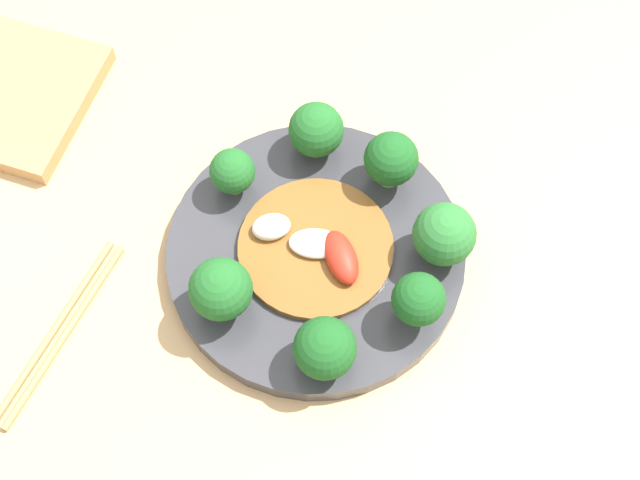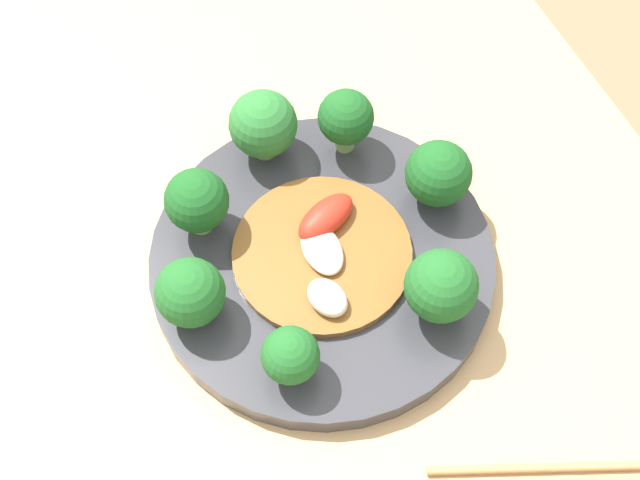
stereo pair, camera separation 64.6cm
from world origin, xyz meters
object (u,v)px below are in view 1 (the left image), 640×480
(broccoli_southeast, at_px, (232,172))
(stirfry_center, at_px, (319,247))
(plate, at_px, (320,254))
(broccoli_west, at_px, (444,235))
(broccoli_northwest, at_px, (418,300))
(broccoli_north, at_px, (325,348))
(broccoli_northeast, at_px, (221,290))
(chopsticks, at_px, (60,332))
(broccoli_southwest, at_px, (391,160))
(broccoli_south, at_px, (316,130))

(broccoli_southeast, distance_m, stirfry_center, 0.11)
(plate, distance_m, broccoli_west, 0.12)
(broccoli_northwest, bearing_deg, broccoli_north, 30.84)
(plate, xyz_separation_m, broccoli_northeast, (0.09, 0.06, 0.05))
(chopsticks, bearing_deg, broccoli_west, -165.11)
(broccoli_southwest, distance_m, broccoli_west, 0.09)
(plate, distance_m, broccoli_northeast, 0.12)
(broccoli_southeast, distance_m, broccoli_south, 0.09)
(chopsticks, bearing_deg, broccoli_south, -138.17)
(broccoli_south, bearing_deg, chopsticks, 41.83)
(broccoli_northeast, relative_size, chopsticks, 0.35)
(broccoli_west, bearing_deg, broccoli_southwest, -57.15)
(broccoli_southwest, distance_m, chopsticks, 0.35)
(broccoli_southwest, relative_size, broccoli_northwest, 1.01)
(broccoli_southeast, height_order, stirfry_center, broccoli_southeast)
(broccoli_northeast, distance_m, broccoli_west, 0.21)
(plate, relative_size, broccoli_north, 4.56)
(chopsticks, bearing_deg, stirfry_center, -159.25)
(broccoli_southeast, height_order, broccoli_northwest, broccoli_northwest)
(stirfry_center, bearing_deg, broccoli_northwest, 145.38)
(broccoli_southeast, bearing_deg, broccoli_west, 163.40)
(plate, height_order, broccoli_northwest, broccoli_northwest)
(broccoli_southeast, distance_m, broccoli_southwest, 0.15)
(broccoli_southeast, relative_size, stirfry_center, 0.37)
(broccoli_northwest, distance_m, broccoli_west, 0.07)
(broccoli_southeast, distance_m, broccoli_northwest, 0.22)
(broccoli_northeast, bearing_deg, broccoli_southeast, -88.58)
(broccoli_north, distance_m, stirfry_center, 0.12)
(plate, height_order, broccoli_south, broccoli_south)
(stirfry_center, bearing_deg, broccoli_southeast, -36.26)
(broccoli_west, bearing_deg, plate, 1.34)
(broccoli_northeast, bearing_deg, broccoli_northwest, 179.84)
(stirfry_center, bearing_deg, plate, -128.28)
(broccoli_northwest, distance_m, stirfry_center, 0.12)
(broccoli_south, xyz_separation_m, chopsticks, (0.23, 0.21, -0.05))
(broccoli_southwest, xyz_separation_m, chopsticks, (0.30, 0.17, -0.06))
(plate, relative_size, broccoli_south, 4.62)
(plate, bearing_deg, broccoli_southeast, -35.58)
(broccoli_west, height_order, chopsticks, broccoli_west)
(broccoli_south, xyz_separation_m, broccoli_west, (-0.13, 0.11, 0.00))
(plate, relative_size, broccoli_west, 4.18)
(chopsticks, bearing_deg, broccoli_northwest, -175.33)
(stirfry_center, bearing_deg, broccoli_southwest, -128.21)
(plate, bearing_deg, broccoli_northeast, 36.92)
(broccoli_south, distance_m, stirfry_center, 0.12)
(plate, xyz_separation_m, broccoli_southeast, (0.09, -0.06, 0.04))
(broccoli_southwest, relative_size, broccoli_south, 1.07)
(stirfry_center, bearing_deg, broccoli_north, 95.86)
(plate, height_order, chopsticks, plate)
(broccoli_northwest, bearing_deg, plate, -35.28)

